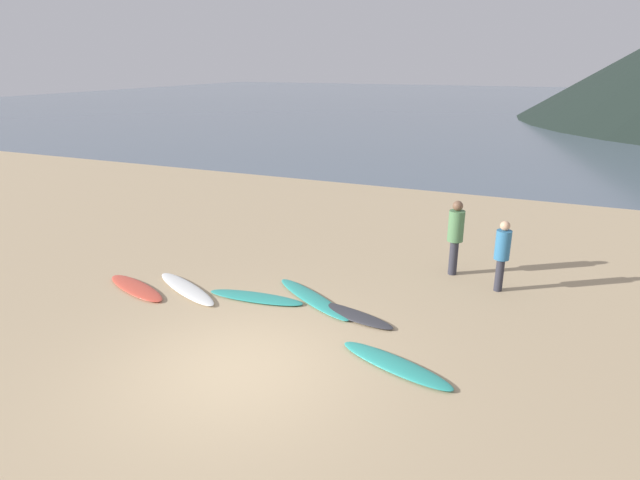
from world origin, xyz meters
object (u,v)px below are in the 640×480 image
Objects in this scene: person_0 at (456,232)px; surfboard_1 at (186,288)px; surfboard_4 at (350,314)px; surfboard_0 at (136,288)px; surfboard_2 at (256,297)px; person_1 at (502,250)px; surfboard_3 at (313,298)px; surfboard_5 at (395,365)px.

surfboard_1 is at bearing -28.49° from person_0.
surfboard_1 reaches higher than surfboard_4.
person_0 is (6.41, 3.77, 1.04)m from surfboard_0.
surfboard_0 is 0.96× the size of surfboard_2.
person_1 reaches higher than surfboard_2.
surfboard_1 is (1.07, 0.42, 0.00)m from surfboard_0.
surfboard_2 is at bearing -147.05° from person_1.
surfboard_0 and surfboard_3 have the same top height.
person_0 reaches higher than surfboard_4.
person_0 is 1.26m from person_1.
surfboard_0 is 4.96m from surfboard_4.
surfboard_4 is (2.17, 0.05, 0.00)m from surfboard_2.
surfboard_4 is at bearing 28.44° from surfboard_0.
person_1 is (2.61, 2.50, 0.92)m from surfboard_4.
person_1 reaches higher than surfboard_1.
surfboard_2 is 4.94m from person_0.
surfboard_0 is at bearing -152.18° from person_1.
surfboard_2 is (2.74, 0.64, -0.00)m from surfboard_0.
surfboard_4 is at bearing 3.50° from person_0.
surfboard_2 is 1.24m from surfboard_3.
surfboard_4 is (4.91, 0.69, 0.00)m from surfboard_0.
surfboard_0 is 0.89× the size of surfboard_1.
person_1 is (1.27, 3.97, 0.92)m from surfboard_5.
surfboard_0 is at bearing -132.21° from surfboard_3.
surfboard_4 is 3.74m from person_1.
surfboard_0 is 1.15m from surfboard_1.
surfboard_2 is 1.34× the size of person_1.
surfboard_0 is 2.81m from surfboard_2.
surfboard_1 is 3.85m from surfboard_4.
person_0 is at bearing 157.53° from person_1.
person_1 is at bearing 91.36° from surfboard_5.
surfboard_5 reaches higher than surfboard_2.
surfboard_0 is 4.05m from surfboard_3.
surfboard_2 is 1.09× the size of surfboard_4.
surfboard_4 reaches higher than surfboard_0.
person_0 is (1.50, 3.08, 1.04)m from surfboard_4.
surfboard_3 is at bearing -144.89° from person_1.
surfboard_5 is 4.27m from person_1.
surfboard_0 is at bearing -132.37° from surfboard_1.
surfboard_5 is 1.34× the size of person_1.
surfboard_2 is 1.19× the size of person_0.
surfboard_2 is 2.17m from surfboard_4.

